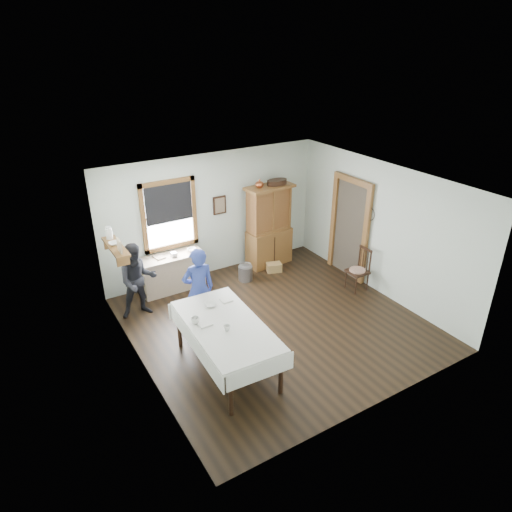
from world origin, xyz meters
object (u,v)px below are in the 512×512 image
work_counter (172,273)px  woman_blue (199,293)px  china_hutch (269,226)px  figure_dark (138,283)px  spindle_chair (358,270)px  wicker_basket (274,267)px  dining_table (226,346)px  pail (245,273)px

work_counter → woman_blue: (-0.10, -1.60, 0.35)m
china_hutch → work_counter: bearing=174.8°
china_hutch → figure_dark: 3.33m
figure_dark → spindle_chair: bearing=-10.5°
woman_blue → figure_dark: woman_blue is taller
wicker_basket → woman_blue: (-2.37, -1.17, 0.65)m
woman_blue → dining_table: bearing=91.0°
wicker_basket → figure_dark: (-3.15, -0.16, 0.59)m
woman_blue → figure_dark: bearing=-45.9°
work_counter → wicker_basket: size_ratio=4.08×
work_counter → china_hutch: bearing=-1.3°
china_hutch → pail: china_hutch is taller
china_hutch → dining_table: 3.87m
wicker_basket → work_counter: bearing=169.1°
dining_table → figure_dark: figure_dark is taller
china_hutch → woman_blue: (-2.49, -1.57, -0.20)m
work_counter → woman_blue: size_ratio=0.91×
dining_table → wicker_basket: size_ratio=6.34×
china_hutch → woman_blue: 2.95m
spindle_chair → woman_blue: woman_blue is taller
pail → figure_dark: 2.45m
work_counter → wicker_basket: 2.32m
wicker_basket → woman_blue: size_ratio=0.22×
dining_table → pail: bearing=54.2°
wicker_basket → figure_dark: size_ratio=0.24×
spindle_chair → pail: 2.40m
wicker_basket → china_hutch: bearing=73.2°
pail → china_hutch: bearing=25.7°
work_counter → spindle_chair: bearing=-32.0°
pail → figure_dark: size_ratio=0.24×
work_counter → pail: bearing=-17.2°
dining_table → spindle_chair: (3.52, 0.83, 0.04)m
dining_table → figure_dark: size_ratio=1.54×
china_hutch → woman_blue: bearing=-152.2°
work_counter → china_hutch: size_ratio=0.72×
china_hutch → spindle_chair: 2.24m
pail → woman_blue: woman_blue is taller
work_counter → woman_blue: 1.64m
china_hutch → dining_table: size_ratio=0.89×
spindle_chair → wicker_basket: 1.93m
china_hutch → wicker_basket: 0.95m
pail → woman_blue: bearing=-144.5°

